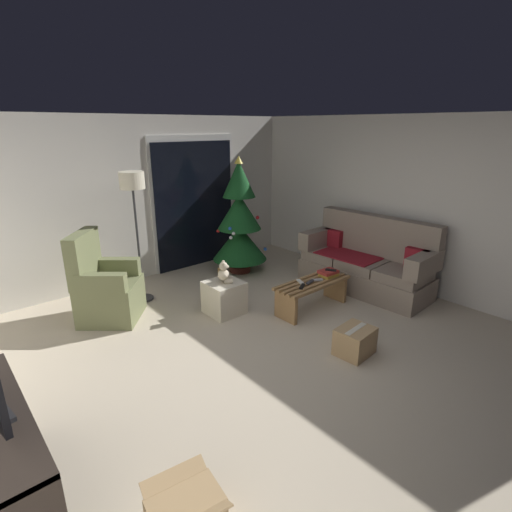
% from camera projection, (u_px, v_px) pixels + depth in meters
% --- Properties ---
extents(ground_plane, '(7.00, 7.00, 0.00)m').
position_uv_depth(ground_plane, '(270.00, 354.00, 4.26)').
color(ground_plane, beige).
extents(wall_back, '(5.72, 0.12, 2.50)m').
position_uv_depth(wall_back, '(136.00, 200.00, 6.06)').
color(wall_back, silver).
rests_on(wall_back, ground).
extents(wall_right, '(0.12, 6.00, 2.50)m').
position_uv_depth(wall_right, '(418.00, 206.00, 5.65)').
color(wall_right, silver).
rests_on(wall_right, ground).
extents(patio_door_frame, '(1.60, 0.02, 2.20)m').
position_uv_depth(patio_door_frame, '(195.00, 202.00, 6.68)').
color(patio_door_frame, silver).
rests_on(patio_door_frame, ground).
extents(patio_door_glass, '(1.50, 0.02, 2.10)m').
position_uv_depth(patio_door_glass, '(195.00, 206.00, 6.69)').
color(patio_door_glass, black).
rests_on(patio_door_glass, ground).
extents(couch, '(0.86, 1.97, 1.08)m').
position_uv_depth(couch, '(367.00, 263.00, 5.86)').
color(couch, gray).
rests_on(couch, ground).
extents(coffee_table, '(1.10, 0.40, 0.40)m').
position_uv_depth(coffee_table, '(312.00, 291.00, 5.22)').
color(coffee_table, '#9E7547').
rests_on(coffee_table, ground).
extents(remote_black, '(0.16, 0.12, 0.02)m').
position_uv_depth(remote_black, '(302.00, 286.00, 4.98)').
color(remote_black, black).
rests_on(remote_black, coffee_table).
extents(remote_silver, '(0.15, 0.12, 0.02)m').
position_uv_depth(remote_silver, '(317.00, 280.00, 5.20)').
color(remote_silver, '#ADADB2').
rests_on(remote_silver, coffee_table).
extents(remote_graphite, '(0.16, 0.08, 0.02)m').
position_uv_depth(remote_graphite, '(310.00, 282.00, 5.13)').
color(remote_graphite, '#333338').
rests_on(remote_graphite, coffee_table).
extents(remote_white, '(0.10, 0.16, 0.02)m').
position_uv_depth(remote_white, '(300.00, 282.00, 5.13)').
color(remote_white, silver).
rests_on(remote_white, coffee_table).
extents(book_stack, '(0.26, 0.20, 0.08)m').
position_uv_depth(book_stack, '(328.00, 273.00, 5.34)').
color(book_stack, '#B79333').
rests_on(book_stack, coffee_table).
extents(cell_phone, '(0.13, 0.16, 0.01)m').
position_uv_depth(cell_phone, '(331.00, 270.00, 5.33)').
color(cell_phone, black).
rests_on(cell_phone, book_stack).
extents(christmas_tree, '(0.89, 0.89, 1.90)m').
position_uv_depth(christmas_tree, '(239.00, 222.00, 6.41)').
color(christmas_tree, '#4C1E19').
rests_on(christmas_tree, ground).
extents(armchair, '(0.97, 0.97, 1.13)m').
position_uv_depth(armchair, '(105.00, 289.00, 4.93)').
color(armchair, olive).
rests_on(armchair, ground).
extents(floor_lamp, '(0.32, 0.32, 1.78)m').
position_uv_depth(floor_lamp, '(133.00, 193.00, 5.12)').
color(floor_lamp, '#2D2D30').
rests_on(floor_lamp, ground).
extents(ottoman, '(0.44, 0.44, 0.43)m').
position_uv_depth(ottoman, '(224.00, 297.00, 5.13)').
color(ottoman, beige).
rests_on(ottoman, ground).
extents(teddy_bear_cream, '(0.22, 0.21, 0.29)m').
position_uv_depth(teddy_bear_cream, '(224.00, 273.00, 5.02)').
color(teddy_bear_cream, beige).
rests_on(teddy_bear_cream, ottoman).
extents(teddy_bear_honey_by_tree, '(0.21, 0.21, 0.29)m').
position_uv_depth(teddy_bear_honey_by_tree, '(221.00, 277.00, 6.07)').
color(teddy_bear_honey_by_tree, tan).
rests_on(teddy_bear_honey_by_tree, ground).
extents(cardboard_box_taped_mid_floor, '(0.41, 0.35, 0.30)m').
position_uv_depth(cardboard_box_taped_mid_floor, '(355.00, 341.00, 4.22)').
color(cardboard_box_taped_mid_floor, tan).
rests_on(cardboard_box_taped_mid_floor, ground).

